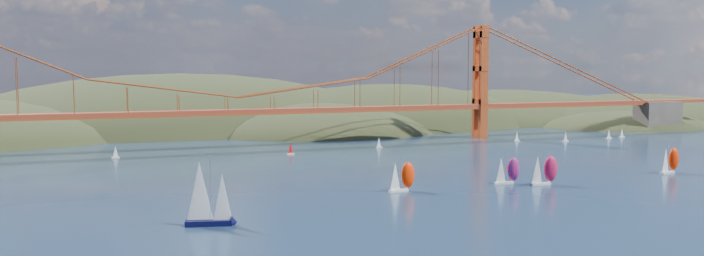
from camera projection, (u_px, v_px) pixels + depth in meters
name	position (u px, v px, depth m)	size (l,w,h in m)	color
ground	(442.00, 254.00, 127.80)	(1200.00, 1200.00, 0.00)	black
headlands	(279.00, 148.00, 403.33)	(725.00, 225.00, 96.00)	black
bridge	(234.00, 73.00, 291.25)	(552.00, 12.00, 55.00)	maroon
sloop_navy	(206.00, 194.00, 150.49)	(10.69, 7.10, 15.88)	black
racer_0	(401.00, 176.00, 191.82)	(8.27, 3.82, 9.34)	silver
racer_1	(544.00, 170.00, 202.58)	(8.63, 3.87, 9.78)	white
racer_2	(669.00, 160.00, 224.72)	(8.45, 4.27, 9.50)	silver
racer_rwb	(507.00, 170.00, 204.35)	(7.97, 3.67, 9.01)	silver
distant_boat_3	(115.00, 152.00, 262.56)	(3.00, 2.00, 4.70)	silver
distant_boat_4	(517.00, 136.00, 322.71)	(3.00, 2.00, 4.70)	silver
distant_boat_5	(566.00, 137.00, 320.55)	(3.00, 2.00, 4.70)	silver
distant_boat_6	(609.00, 134.00, 333.71)	(3.00, 2.00, 4.70)	silver
distant_boat_7	(622.00, 133.00, 340.36)	(3.00, 2.00, 4.70)	silver
distant_boat_8	(379.00, 142.00, 295.51)	(3.00, 2.00, 4.70)	silver
distant_boat_9	(291.00, 148.00, 273.83)	(3.00, 2.00, 4.70)	silver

